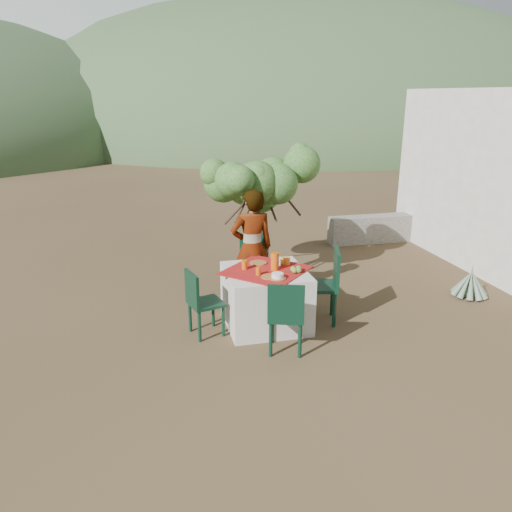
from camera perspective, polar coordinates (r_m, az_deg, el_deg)
The scene contains 24 objects.
ground at distance 6.50m, azimuth 0.43°, elevation -8.51°, with size 160.00×160.00×0.00m, color #3D2C1C.
table at distance 6.52m, azimuth 1.11°, elevation -4.76°, with size 1.30×1.30×0.76m.
chair_far at distance 7.36m, azimuth -0.35°, elevation -0.90°, with size 0.56×0.56×0.93m.
chair_near at distance 5.77m, azimuth 3.44°, elevation -6.66°, with size 0.52×0.52×0.90m.
chair_left at distance 6.23m, azimuth -6.37°, elevation -5.05°, with size 0.48×0.48×0.85m.
chair_right at distance 6.62m, azimuth 8.07°, elevation -2.95°, with size 0.58×0.58×1.00m.
person at distance 7.02m, azimuth -0.47°, elevation 0.93°, with size 0.61×0.40×1.68m, color #8C6651.
shrub_tree at distance 7.84m, azimuth 0.90°, elevation 7.74°, with size 1.62×1.59×1.90m.
agave at distance 8.13m, azimuth 23.29°, elevation -2.97°, with size 0.54×0.55×0.58m.
stone_wall at distance 10.66m, azimuth 15.03°, elevation 3.13°, with size 2.60×0.35×0.55m, color gray.
hill_near_right at distance 43.84m, azimuth 4.54°, elevation 14.17°, with size 48.00×48.00×20.00m, color #304929.
hill_far_center at distance 57.78m, azimuth -16.52°, elevation 14.43°, with size 60.00×60.00×24.00m, color gray.
hill_far_right at distance 59.50m, azimuth 16.75°, elevation 14.49°, with size 36.00×36.00×14.00m, color gray.
plate_far at distance 6.62m, azimuth 0.26°, elevation -0.78°, with size 0.23×0.23×0.01m, color brown.
plate_near at distance 6.12m, azimuth 1.49°, elevation -2.38°, with size 0.20×0.20×0.01m, color brown.
glass_far at distance 6.39m, azimuth -1.32°, elevation -1.01°, with size 0.07×0.07×0.12m, color #D6590D.
glass_near at distance 6.18m, azimuth 0.25°, elevation -1.74°, with size 0.06×0.06×0.10m, color #D6590D.
juice_pitcher at distance 6.35m, azimuth 2.16°, elevation -0.59°, with size 0.10×0.10×0.23m, color #D6590D.
bowl_plate at distance 6.09m, azimuth 2.47°, elevation -2.52°, with size 0.21×0.21×0.01m, color brown.
white_bowl at distance 6.08m, azimuth 2.47°, elevation -2.23°, with size 0.15×0.15×0.05m, color white.
jar_left at distance 6.57m, azimuth 3.63°, elevation -0.57°, with size 0.07×0.07×0.10m, color orange.
jar_right at distance 6.58m, azimuth 3.16°, elevation -0.55°, with size 0.06×0.06×0.09m, color orange.
napkin_holder at distance 6.53m, azimuth 2.54°, elevation -0.71°, with size 0.07×0.04×0.09m, color white.
fruit_cluster at distance 6.30m, azimuth 4.61°, elevation -1.55°, with size 0.15×0.14×0.08m.
Camera 1 is at (-1.40, -5.64, 2.90)m, focal length 35.00 mm.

